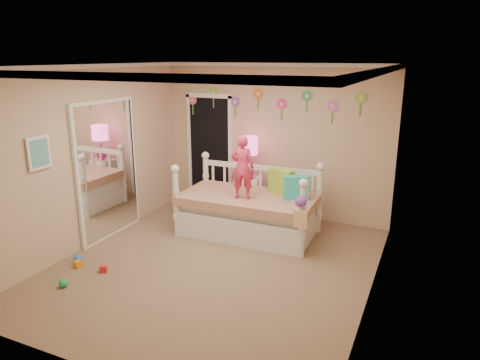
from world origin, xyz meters
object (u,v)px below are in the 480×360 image
at_px(nightstand, 248,197).
at_px(table_lamp, 249,151).
at_px(daybed, 248,199).
at_px(child, 242,167).

height_order(nightstand, table_lamp, table_lamp).
bearing_deg(daybed, nightstand, 112.07).
bearing_deg(daybed, table_lamp, 112.07).
relative_size(nightstand, table_lamp, 1.01).
relative_size(child, table_lamp, 1.38).
xyz_separation_m(child, nightstand, (-0.28, 0.90, -0.77)).
xyz_separation_m(daybed, child, (-0.02, -0.18, 0.55)).
xyz_separation_m(nightstand, table_lamp, (0.00, 0.00, 0.82)).
distance_m(daybed, nightstand, 0.81).
relative_size(daybed, nightstand, 2.99).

